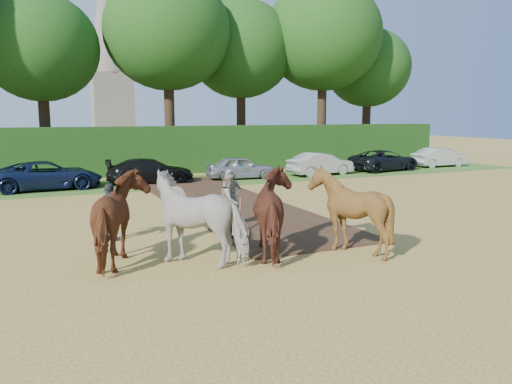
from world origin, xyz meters
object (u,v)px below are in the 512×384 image
(church, at_px, (109,35))
(plough_team, at_px, (241,214))
(spectator_far, at_px, (110,212))
(spectator_near, at_px, (230,201))
(parked_cars, at_px, (200,169))

(church, bearing_deg, plough_team, -95.05)
(spectator_far, xyz_separation_m, plough_team, (2.89, -3.17, 0.28))
(spectator_near, bearing_deg, spectator_far, 136.19)
(spectator_far, relative_size, plough_team, 0.22)
(church, bearing_deg, spectator_far, -98.44)
(spectator_far, height_order, plough_team, plough_team)
(spectator_near, bearing_deg, parked_cars, 30.91)
(spectator_far, relative_size, church, 0.06)
(plough_team, bearing_deg, spectator_far, 132.43)
(spectator_near, distance_m, church, 54.39)
(spectator_far, bearing_deg, plough_team, -162.69)
(plough_team, distance_m, parked_cars, 15.45)
(spectator_far, distance_m, parked_cars, 13.54)
(parked_cars, bearing_deg, spectator_far, -119.07)
(spectator_far, xyz_separation_m, church, (7.84, 52.87, 12.86))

